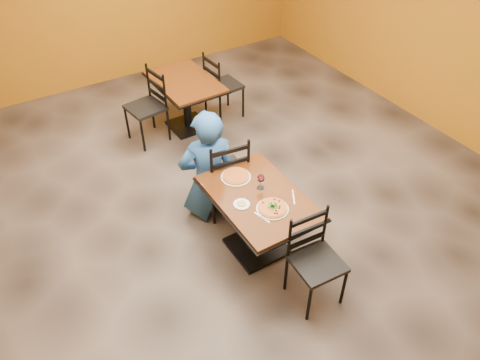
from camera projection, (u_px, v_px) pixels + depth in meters
floor at (233, 220)px, 5.38m from camera, size 7.00×8.00×0.01m
wall_right at (473, 30)px, 5.82m from camera, size 0.01×8.00×3.00m
table_main at (258, 210)px, 4.69m from camera, size 0.83×1.23×0.75m
table_second at (186, 93)px, 6.51m from camera, size 0.81×1.18×0.75m
chair_main_near at (317, 263)px, 4.27m from camera, size 0.46×0.46×0.96m
chair_main_far at (223, 172)px, 5.22m from camera, size 0.52×0.52×1.03m
chair_second_left at (145, 108)px, 6.30m from camera, size 0.52×0.52×1.01m
chair_second_right at (224, 86)px, 6.80m from camera, size 0.47×0.47×0.99m
diner at (208, 165)px, 5.08m from camera, size 0.74×0.58×1.34m
plate_main at (272, 209)px, 4.42m from camera, size 0.31×0.31×0.01m
pizza_main at (272, 208)px, 4.41m from camera, size 0.28×0.28×0.02m
plate_far at (236, 177)px, 4.78m from camera, size 0.31×0.31×0.01m
pizza_far at (236, 176)px, 4.77m from camera, size 0.28×0.28×0.02m
side_plate at (242, 204)px, 4.47m from camera, size 0.16×0.16×0.01m
dip at (242, 204)px, 4.46m from camera, size 0.09×0.09×0.01m
wine_glass at (261, 181)px, 4.60m from camera, size 0.08×0.08×0.18m
fork at (262, 217)px, 4.34m from camera, size 0.06×0.19×0.00m
knife at (294, 197)px, 4.55m from camera, size 0.12×0.19×0.00m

